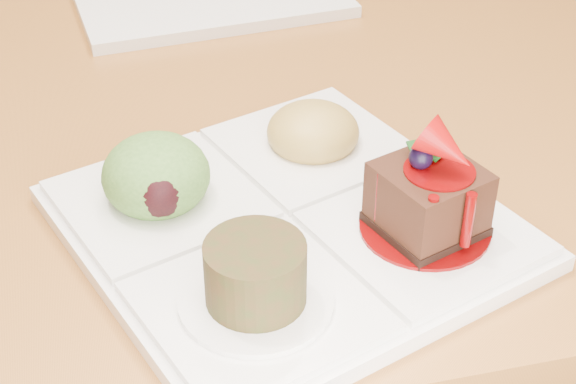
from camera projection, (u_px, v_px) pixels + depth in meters
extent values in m
plane|color=brown|center=(180.00, 313.00, 1.62)|extent=(6.00, 6.00, 0.00)
cylinder|color=black|center=(467.00, 213.00, 1.54)|extent=(0.03, 0.03, 0.41)
cube|color=white|center=(288.00, 227.00, 0.60)|extent=(0.34, 0.34, 0.01)
cube|color=white|center=(424.00, 233.00, 0.58)|extent=(0.16, 0.16, 0.01)
cube|color=white|center=(256.00, 307.00, 0.52)|extent=(0.16, 0.16, 0.01)
cube|color=white|center=(159.00, 200.00, 0.61)|extent=(0.16, 0.16, 0.01)
cube|color=white|center=(313.00, 145.00, 0.67)|extent=(0.16, 0.16, 0.01)
cylinder|color=#5B0304|center=(425.00, 228.00, 0.57)|extent=(0.09, 0.09, 0.00)
cube|color=black|center=(425.00, 225.00, 0.57)|extent=(0.08, 0.08, 0.01)
cube|color=black|center=(428.00, 195.00, 0.56)|extent=(0.08, 0.08, 0.04)
cylinder|color=#5B0304|center=(431.00, 169.00, 0.55)|extent=(0.05, 0.05, 0.00)
sphere|color=black|center=(421.00, 157.00, 0.55)|extent=(0.02, 0.02, 0.02)
cone|color=#9F0A0A|center=(447.00, 149.00, 0.53)|extent=(0.05, 0.05, 0.04)
cube|color=#114110|center=(430.00, 151.00, 0.55)|extent=(0.02, 0.02, 0.01)
cube|color=#114110|center=(418.00, 150.00, 0.56)|extent=(0.01, 0.02, 0.01)
cylinder|color=#5B0304|center=(430.00, 226.00, 0.53)|extent=(0.01, 0.01, 0.04)
cylinder|color=#5B0304|center=(468.00, 220.00, 0.54)|extent=(0.01, 0.01, 0.04)
cylinder|color=#5B0304|center=(380.00, 196.00, 0.56)|extent=(0.01, 0.01, 0.04)
cylinder|color=white|center=(256.00, 301.00, 0.52)|extent=(0.09, 0.09, 0.00)
cylinder|color=#442413|center=(255.00, 273.00, 0.50)|extent=(0.06, 0.06, 0.04)
cylinder|color=#442C0E|center=(255.00, 255.00, 0.50)|extent=(0.05, 0.05, 0.00)
ellipsoid|color=#5C903A|center=(156.00, 175.00, 0.60)|extent=(0.07, 0.07, 0.06)
ellipsoid|color=black|center=(160.00, 195.00, 0.58)|extent=(0.04, 0.03, 0.03)
ellipsoid|color=#A5843B|center=(313.00, 132.00, 0.66)|extent=(0.07, 0.07, 0.04)
cube|color=red|center=(327.00, 120.00, 0.66)|extent=(0.02, 0.02, 0.01)
cube|color=#4C7619|center=(313.00, 116.00, 0.67)|extent=(0.02, 0.02, 0.02)
cube|color=red|center=(300.00, 122.00, 0.66)|extent=(0.02, 0.02, 0.02)
cube|color=#4C7619|center=(296.00, 129.00, 0.65)|extent=(0.02, 0.02, 0.02)
cube|color=red|center=(314.00, 141.00, 0.64)|extent=(0.02, 0.02, 0.02)
cube|color=#4C7619|center=(329.00, 128.00, 0.65)|extent=(0.02, 0.02, 0.02)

